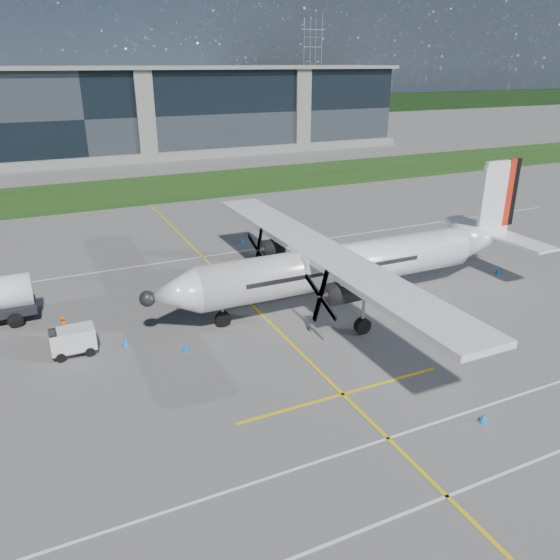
# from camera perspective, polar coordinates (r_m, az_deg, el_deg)

# --- Properties ---
(ground) EXTENTS (400.00, 400.00, 0.00)m
(ground) POSITION_cam_1_polar(r_m,az_deg,el_deg) (69.29, -16.06, 7.45)
(ground) COLOR #555351
(ground) RESTS_ON ground
(grass_strip) EXTENTS (400.00, 18.00, 0.04)m
(grass_strip) POSITION_cam_1_polar(r_m,az_deg,el_deg) (77.00, -17.13, 8.74)
(grass_strip) COLOR #194011
(grass_strip) RESTS_ON ground
(terminal_building) EXTENTS (120.00, 20.00, 15.00)m
(terminal_building) POSITION_cam_1_polar(r_m,az_deg,el_deg) (107.43, -20.41, 15.88)
(terminal_building) COLOR black
(terminal_building) RESTS_ON ground
(tree_line) EXTENTS (400.00, 6.00, 6.00)m
(tree_line) POSITION_cam_1_polar(r_m,az_deg,el_deg) (167.42, -22.47, 15.72)
(tree_line) COLOR black
(tree_line) RESTS_ON ground
(pylon_east) EXTENTS (9.00, 4.60, 30.00)m
(pylon_east) POSITION_cam_1_polar(r_m,az_deg,el_deg) (200.67, 3.40, 21.43)
(pylon_east) COLOR gray
(pylon_east) RESTS_ON ground
(yellow_taxiway_centerline) EXTENTS (0.20, 70.00, 0.01)m
(yellow_taxiway_centerline) POSITION_cam_1_polar(r_m,az_deg,el_deg) (42.15, -4.79, -0.83)
(yellow_taxiway_centerline) COLOR yellow
(yellow_taxiway_centerline) RESTS_ON ground
(white_lane_line) EXTENTS (90.00, 0.15, 0.01)m
(white_lane_line) POSITION_cam_1_polar(r_m,az_deg,el_deg) (22.93, 10.92, -23.51)
(white_lane_line) COLOR white
(white_lane_line) RESTS_ON ground
(turboprop_aircraft) EXTENTS (29.81, 30.91, 9.27)m
(turboprop_aircraft) POSITION_cam_1_polar(r_m,az_deg,el_deg) (38.59, 7.83, 4.20)
(turboprop_aircraft) COLOR white
(turboprop_aircraft) RESTS_ON ground
(baggage_tug) EXTENTS (2.71, 1.62, 1.62)m
(baggage_tug) POSITION_cam_1_polar(r_m,az_deg,el_deg) (34.71, -20.80, -6.01)
(baggage_tug) COLOR silver
(baggage_tug) RESTS_ON ground
(ground_crew_person) EXTENTS (0.80, 0.93, 1.91)m
(ground_crew_person) POSITION_cam_1_polar(r_m,az_deg,el_deg) (36.40, -21.60, -4.56)
(ground_crew_person) COLOR #F25907
(ground_crew_person) RESTS_ON ground
(safety_cone_fwd) EXTENTS (0.36, 0.36, 0.50)m
(safety_cone_fwd) POSITION_cam_1_polar(r_m,az_deg,el_deg) (34.82, -15.87, -6.31)
(safety_cone_fwd) COLOR blue
(safety_cone_fwd) RESTS_ON ground
(safety_cone_tail) EXTENTS (0.36, 0.36, 0.50)m
(safety_cone_tail) POSITION_cam_1_polar(r_m,az_deg,el_deg) (48.26, 21.78, 0.92)
(safety_cone_tail) COLOR blue
(safety_cone_tail) RESTS_ON ground
(safety_cone_nose_port) EXTENTS (0.36, 0.36, 0.50)m
(safety_cone_nose_port) POSITION_cam_1_polar(r_m,az_deg,el_deg) (33.54, -9.83, -6.89)
(safety_cone_nose_port) COLOR blue
(safety_cone_nose_port) RESTS_ON ground
(safety_cone_stbdwing) EXTENTS (0.36, 0.36, 0.50)m
(safety_cone_stbdwing) POSITION_cam_1_polar(r_m,az_deg,el_deg) (52.75, -4.03, 4.18)
(safety_cone_stbdwing) COLOR blue
(safety_cone_stbdwing) RESTS_ON ground
(safety_cone_portwing) EXTENTS (0.36, 0.36, 0.50)m
(safety_cone_portwing) POSITION_cam_1_polar(r_m,az_deg,el_deg) (28.82, 20.47, -13.32)
(safety_cone_portwing) COLOR blue
(safety_cone_portwing) RESTS_ON ground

